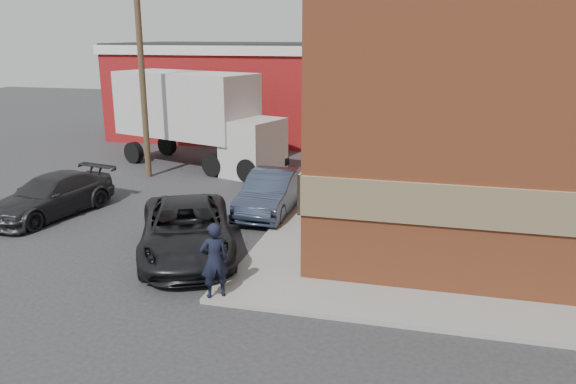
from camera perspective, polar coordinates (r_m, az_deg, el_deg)
The scene contains 11 objects.
ground at distance 14.91m, azimuth -4.42°, elevation -8.44°, with size 90.00×90.00×0.00m, color #28282B.
brick_building at distance 22.26m, azimuth 25.23°, elevation 10.65°, with size 14.25×18.25×9.36m.
sidewalk_south at distance 13.73m, azimuth 26.10°, elevation -12.07°, with size 16.00×1.80×0.12m, color gray.
sidewalk_west at distance 22.99m, azimuth 4.18°, elevation 0.50°, with size 1.80×18.00×0.12m, color gray.
warehouse at distance 34.63m, azimuth -3.35°, elevation 10.29°, with size 16.30×8.30×5.60m.
utility_pole at distance 24.95m, azimuth -14.66°, elevation 12.16°, with size 2.00×0.26×9.00m.
man at distance 13.23m, azimuth -7.50°, elevation -6.89°, with size 0.67×0.44×1.83m, color black.
sedan at distance 19.72m, azimuth -1.68°, elevation -0.02°, with size 1.56×4.48×1.48m, color #313B52.
suv_a at distance 16.18m, azimuth -10.28°, elevation -3.77°, with size 2.52×5.46×1.52m, color black.
suv_b at distance 21.08m, azimuth -22.92°, elevation -0.36°, with size 1.96×4.81×1.40m, color #262629.
box_truck at distance 26.60m, azimuth -8.94°, elevation 7.86°, with size 9.26×5.28×4.39m.
Camera 1 is at (4.46, -12.85, 6.10)m, focal length 35.00 mm.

